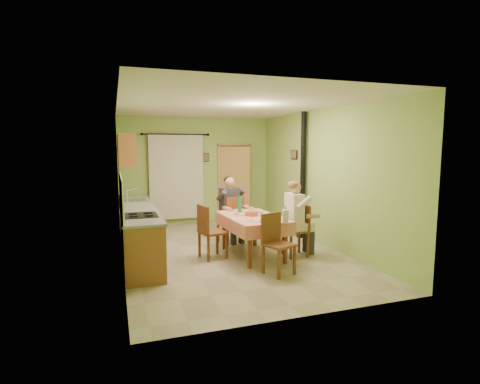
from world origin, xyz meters
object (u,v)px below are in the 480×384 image
object	(u,v)px
chair_far	(231,229)
chair_near	(278,256)
chair_left	(212,242)
chair_right	(296,241)
dining_table	(253,236)
stove_flue	(303,192)
man_right	(296,210)
man_far	(230,202)

from	to	relation	value
chair_far	chair_near	bearing A→B (deg)	-101.34
chair_left	chair_far	bearing A→B (deg)	132.60
chair_right	dining_table	bearing A→B (deg)	71.39
dining_table	stove_flue	distance (m)	2.00
chair_near	stove_flue	size ratio (longest dim) A/B	0.35
dining_table	man_right	bearing A→B (deg)	-21.84
stove_flue	chair_right	bearing A→B (deg)	-122.12
chair_right	man_right	world-z (taller)	man_right
chair_near	chair_right	bearing A→B (deg)	-152.55
chair_left	man_right	world-z (taller)	man_right
man_right	stove_flue	distance (m)	1.54
chair_far	man_right	bearing A→B (deg)	-71.82
chair_far	chair_near	xyz separation A→B (m)	(0.15, -2.11, -0.00)
chair_near	stove_flue	bearing A→B (deg)	-146.69
chair_near	chair_left	xyz separation A→B (m)	(-0.79, 1.17, 0.00)
chair_right	chair_near	bearing A→B (deg)	137.53
chair_near	chair_right	distance (m)	1.09
chair_left	man_far	world-z (taller)	man_far
dining_table	stove_flue	size ratio (longest dim) A/B	0.58
chair_far	chair_left	size ratio (longest dim) A/B	1.01
dining_table	man_far	distance (m)	1.18
man_right	chair_far	bearing A→B (deg)	33.17
stove_flue	chair_near	bearing A→B (deg)	-126.30
chair_right	man_far	world-z (taller)	man_far
chair_far	chair_right	bearing A→B (deg)	-71.40
dining_table	stove_flue	bearing A→B (deg)	29.96
dining_table	chair_left	size ratio (longest dim) A/B	1.63
chair_near	chair_left	bearing A→B (deg)	-76.33
man_far	dining_table	bearing A→B (deg)	-99.56
chair_far	man_right	distance (m)	1.67
stove_flue	man_far	bearing A→B (deg)	179.10
chair_far	chair_right	distance (m)	1.57
stove_flue	man_right	bearing A→B (deg)	-122.55
chair_near	chair_left	distance (m)	1.42
dining_table	chair_left	distance (m)	0.76
man_far	man_right	xyz separation A→B (m)	(0.87, -1.32, 0.00)
chair_right	man_right	xyz separation A→B (m)	(-0.01, -0.00, 0.59)
chair_right	chair_far	bearing A→B (deg)	33.58
stove_flue	chair_left	bearing A→B (deg)	-158.45
dining_table	man_far	world-z (taller)	man_far
chair_left	man_far	bearing A→B (deg)	133.18
chair_far	man_far	bearing A→B (deg)	90.00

